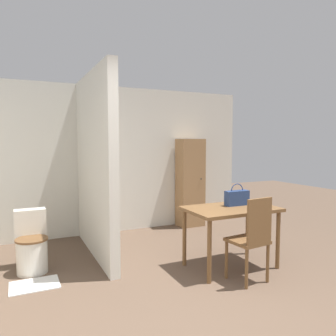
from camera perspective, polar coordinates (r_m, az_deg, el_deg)
name	(u,v)px	position (r m, az deg, el deg)	size (l,w,h in m)	color
wall_back	(105,160)	(5.72, -10.85, 1.34)	(5.21, 0.12, 2.50)	silver
partition_wall	(95,165)	(4.62, -12.67, 0.54)	(0.12, 1.95, 2.50)	silver
dining_table	(231,215)	(4.18, 10.91, -7.96)	(1.12, 0.70, 0.76)	brown
wooden_chair	(252,237)	(3.81, 14.41, -11.54)	(0.42, 0.42, 0.97)	brown
toilet	(32,245)	(4.40, -22.67, -12.31)	(0.37, 0.52, 0.72)	silver
handbag	(237,198)	(4.29, 11.91, -5.06)	(0.32, 0.11, 0.28)	navy
wooden_cabinet	(190,183)	(6.10, 3.89, -2.55)	(0.46, 0.36, 1.62)	#997047
bath_mat	(35,285)	(4.07, -22.21, -18.35)	(0.51, 0.38, 0.01)	silver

